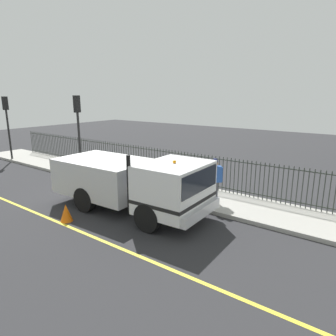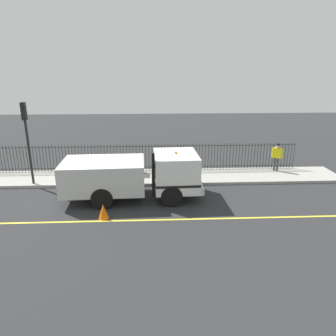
{
  "view_description": "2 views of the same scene",
  "coord_description": "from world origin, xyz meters",
  "px_view_note": "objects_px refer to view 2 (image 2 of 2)",
  "views": [
    {
      "loc": [
        -7.8,
        -9.79,
        4.37
      ],
      "look_at": [
        0.48,
        -3.66,
        1.82
      ],
      "focal_mm": 31.97,
      "sensor_mm": 36.0,
      "label": 1
    },
    {
      "loc": [
        -13.67,
        -3.12,
        5.82
      ],
      "look_at": [
        0.17,
        -3.79,
        1.43
      ],
      "focal_mm": 33.24,
      "sensor_mm": 36.0,
      "label": 2
    }
  ],
  "objects_px": {
    "worker_standing": "(180,159)",
    "traffic_cone": "(103,211)",
    "utility_cabinet": "(137,165)",
    "work_truck": "(139,173)",
    "pedestrian_distant": "(277,154)",
    "traffic_light_near": "(26,127)"
  },
  "relations": [
    {
      "from": "worker_standing",
      "to": "traffic_cone",
      "type": "relative_size",
      "value": 2.9
    },
    {
      "from": "utility_cabinet",
      "to": "traffic_cone",
      "type": "xyz_separation_m",
      "value": [
        -5.32,
        1.11,
        -0.32
      ]
    },
    {
      "from": "utility_cabinet",
      "to": "worker_standing",
      "type": "bearing_deg",
      "value": -110.98
    },
    {
      "from": "work_truck",
      "to": "traffic_cone",
      "type": "distance_m",
      "value": 2.72
    },
    {
      "from": "pedestrian_distant",
      "to": "traffic_cone",
      "type": "height_order",
      "value": "pedestrian_distant"
    },
    {
      "from": "pedestrian_distant",
      "to": "traffic_light_near",
      "type": "distance_m",
      "value": 13.68
    },
    {
      "from": "worker_standing",
      "to": "pedestrian_distant",
      "type": "xyz_separation_m",
      "value": [
        1.05,
        -5.76,
        -0.1
      ]
    },
    {
      "from": "worker_standing",
      "to": "traffic_cone",
      "type": "distance_m",
      "value": 5.69
    },
    {
      "from": "pedestrian_distant",
      "to": "traffic_light_near",
      "type": "relative_size",
      "value": 0.39
    },
    {
      "from": "work_truck",
      "to": "pedestrian_distant",
      "type": "bearing_deg",
      "value": 110.89
    },
    {
      "from": "utility_cabinet",
      "to": "pedestrian_distant",
      "type": "bearing_deg",
      "value": -89.04
    },
    {
      "from": "worker_standing",
      "to": "pedestrian_distant",
      "type": "bearing_deg",
      "value": 145.6
    },
    {
      "from": "pedestrian_distant",
      "to": "work_truck",
      "type": "bearing_deg",
      "value": 54.45
    },
    {
      "from": "worker_standing",
      "to": "utility_cabinet",
      "type": "relative_size",
      "value": 1.89
    },
    {
      "from": "pedestrian_distant",
      "to": "traffic_light_near",
      "type": "xyz_separation_m",
      "value": [
        -1.51,
        13.46,
        1.94
      ]
    },
    {
      "from": "worker_standing",
      "to": "traffic_light_near",
      "type": "relative_size",
      "value": 0.44
    },
    {
      "from": "work_truck",
      "to": "pedestrian_distant",
      "type": "height_order",
      "value": "work_truck"
    },
    {
      "from": "work_truck",
      "to": "worker_standing",
      "type": "height_order",
      "value": "work_truck"
    },
    {
      "from": "worker_standing",
      "to": "traffic_light_near",
      "type": "xyz_separation_m",
      "value": [
        -0.47,
        7.69,
        1.84
      ]
    },
    {
      "from": "worker_standing",
      "to": "work_truck",
      "type": "bearing_deg",
      "value": 2.89
    },
    {
      "from": "work_truck",
      "to": "utility_cabinet",
      "type": "distance_m",
      "value": 3.25
    },
    {
      "from": "pedestrian_distant",
      "to": "utility_cabinet",
      "type": "relative_size",
      "value": 1.72
    }
  ]
}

